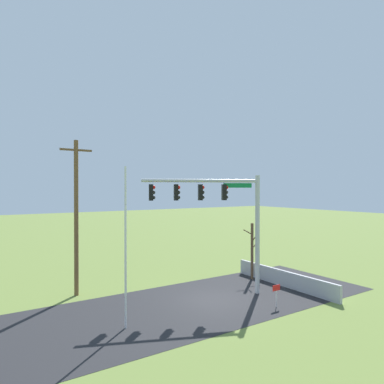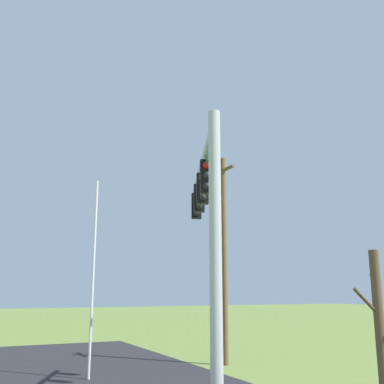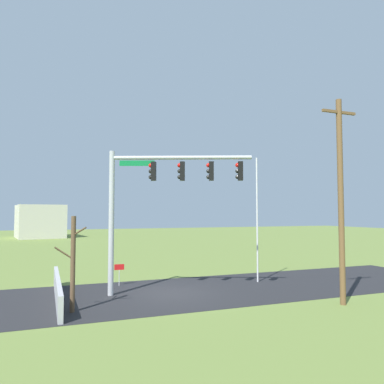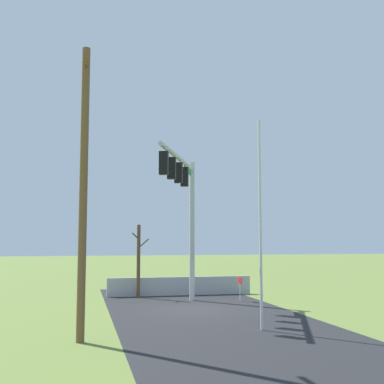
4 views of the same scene
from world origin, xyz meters
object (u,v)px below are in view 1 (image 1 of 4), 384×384
(flagpole, at_px, (126,247))
(utility_pole, at_px, (76,215))
(open_sign, at_px, (276,291))
(bare_tree, at_px, (252,250))
(signal_mast, at_px, (222,208))

(flagpole, relative_size, utility_pole, 0.80)
(open_sign, bearing_deg, utility_pole, 137.04)
(flagpole, relative_size, bare_tree, 1.87)
(bare_tree, height_order, open_sign, bare_tree)
(flagpole, xyz_separation_m, open_sign, (8.01, -1.85, -2.86))
(open_sign, bearing_deg, flagpole, 166.99)
(signal_mast, bearing_deg, open_sign, -69.23)
(signal_mast, height_order, utility_pole, utility_pole)
(signal_mast, xyz_separation_m, utility_pole, (-7.45, 4.85, -0.41))
(open_sign, bearing_deg, signal_mast, 110.77)
(signal_mast, xyz_separation_m, open_sign, (1.23, -3.24, -4.41))
(bare_tree, bearing_deg, utility_pole, 164.92)
(bare_tree, xyz_separation_m, open_sign, (-2.87, -4.98, -1.17))
(utility_pole, bearing_deg, signal_mast, -33.02)
(flagpole, distance_m, bare_tree, 11.44)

